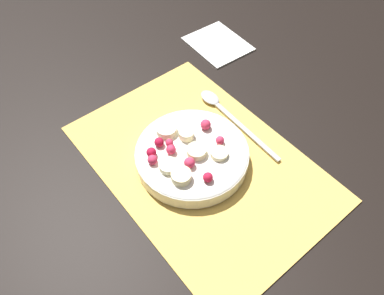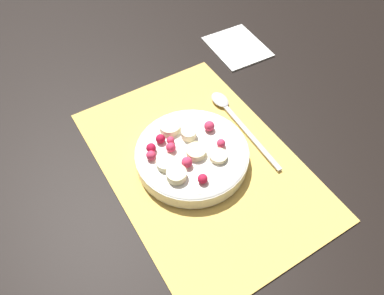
# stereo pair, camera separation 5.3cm
# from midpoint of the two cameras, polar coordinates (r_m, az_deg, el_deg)

# --- Properties ---
(ground_plane) EXTENTS (3.00, 3.00, 0.00)m
(ground_plane) POSITION_cam_midpoint_polar(r_m,az_deg,el_deg) (0.68, -0.91, -2.46)
(ground_plane) COLOR black
(placemat) EXTENTS (0.46, 0.32, 0.01)m
(placemat) POSITION_cam_midpoint_polar(r_m,az_deg,el_deg) (0.67, -0.91, -2.32)
(placemat) COLOR #E0B251
(placemat) RESTS_ON ground_plane
(fruit_bowl) EXTENTS (0.20, 0.20, 0.05)m
(fruit_bowl) POSITION_cam_midpoint_polar(r_m,az_deg,el_deg) (0.66, -2.39, -1.12)
(fruit_bowl) COLOR silver
(fruit_bowl) RESTS_ON placemat
(spoon) EXTENTS (0.22, 0.03, 0.01)m
(spoon) POSITION_cam_midpoint_polar(r_m,az_deg,el_deg) (0.75, 2.72, 5.73)
(spoon) COLOR #B2B2B7
(spoon) RESTS_ON placemat
(napkin) EXTENTS (0.14, 0.12, 0.01)m
(napkin) POSITION_cam_midpoint_polar(r_m,az_deg,el_deg) (0.92, 2.27, 15.53)
(napkin) COLOR white
(napkin) RESTS_ON ground_plane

